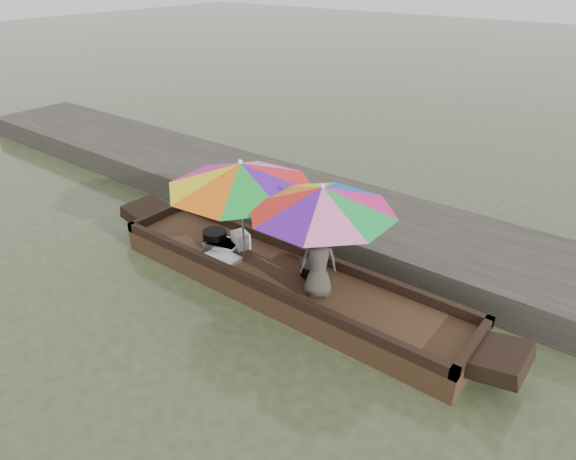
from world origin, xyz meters
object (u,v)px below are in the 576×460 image
Objects in this scene: boat_hull at (284,282)px; cooking_pot at (215,237)px; charcoal_grill at (313,269)px; supply_bag at (241,240)px; tray_scallop at (222,258)px; umbrella_stern at (321,238)px; tray_crayfish at (224,245)px; umbrella_bow at (242,210)px; vendor at (318,262)px.

cooking_pot is (-1.41, 0.02, 0.28)m from boat_hull.
charcoal_grill is 1.34× the size of supply_bag.
boat_hull is 15.02× the size of charcoal_grill.
supply_bag is (0.43, 0.14, 0.03)m from cooking_pot.
cooking_pot is at bearing 179.21° from boat_hull.
umbrella_stern is (1.58, 0.31, 0.74)m from tray_scallop.
tray_scallop is 1.95× the size of supply_bag.
tray_scallop reaches higher than boat_hull.
cooking_pot reaches higher than boat_hull.
cooking_pot is at bearing 179.45° from umbrella_stern.
supply_bag reaches higher than boat_hull.
boat_hull is 20.20× the size of supply_bag.
charcoal_grill is (0.37, 0.22, 0.26)m from boat_hull.
boat_hull is at bearing 180.00° from umbrella_stern.
tray_crayfish is 0.85m from umbrella_bow.
vendor is (0.33, -0.37, 0.42)m from charcoal_grill.
boat_hull is 0.50m from charcoal_grill.
tray_scallop is at bearing -86.86° from supply_bag.
charcoal_grill is 1.35m from supply_bag.
umbrella_stern is at bearing -40.68° from charcoal_grill.
vendor is (2.12, -0.18, 0.40)m from cooking_pot.
supply_bag is 0.28× the size of vendor.
vendor is at bearing 5.09° from tray_scallop.
charcoal_grill is at bearing 30.22° from boat_hull.
umbrella_stern is at bearing 10.96° from tray_scallop.
tray_scallop is (0.24, -0.30, -0.01)m from tray_crayfish.
umbrella_bow is at bearing -44.85° from vendor.
umbrella_bow is at bearing 0.91° from tray_crayfish.
charcoal_grill reaches higher than boat_hull.
supply_bag is at bearing 17.78° from cooking_pot.
supply_bag is 1.73m from umbrella_stern.
boat_hull is at bearing -149.78° from charcoal_grill.
boat_hull is at bearing 0.33° from tray_crayfish.
tray_crayfish is at bearing -179.78° from umbrella_stern.
cooking_pot is 1.01× the size of charcoal_grill.
umbrella_stern is (2.03, -0.02, 0.67)m from cooking_pot.
tray_scallop is (-0.96, -0.31, 0.21)m from boat_hull.
cooking_pot is 2.14m from umbrella_stern.
vendor is at bearing -4.52° from tray_crayfish.
umbrella_bow reaches higher than tray_scallop.
tray_crayfish is at bearing -43.27° from vendor.
umbrella_bow is at bearing 180.00° from boat_hull.
tray_crayfish is at bearing 129.35° from tray_scallop.
boat_hull is 5.60× the size of vendor.
charcoal_grill is 1.35m from umbrella_bow.
vendor reaches higher than tray_scallop.
cooking_pot is at bearing -173.73° from charcoal_grill.
vendor is at bearing -4.77° from cooking_pot.
tray_scallop is at bearing -121.43° from umbrella_bow.
vendor reaches higher than tray_crayfish.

